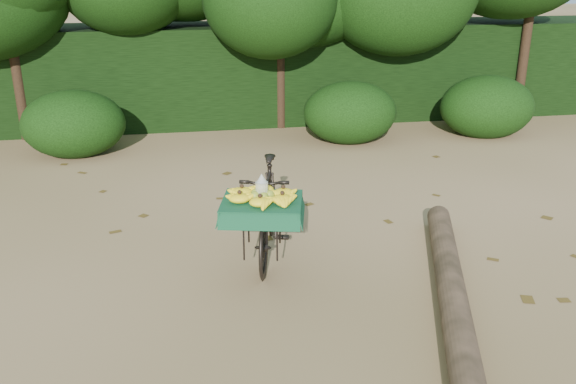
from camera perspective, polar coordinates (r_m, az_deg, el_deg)
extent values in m
plane|color=tan|center=(6.33, 3.03, -6.28)|extent=(80.00, 80.00, 0.00)
imported|color=black|center=(6.22, -1.90, -1.71)|extent=(0.84, 1.73, 1.00)
cube|color=black|center=(5.54, -2.46, -0.97)|extent=(0.45, 0.51, 0.03)
cube|color=#16532A|center=(5.54, -2.46, -0.81)|extent=(0.84, 0.75, 0.01)
ellipsoid|color=olive|center=(5.51, -1.74, -0.32)|extent=(0.10, 0.08, 0.11)
ellipsoid|color=olive|center=(5.57, -2.19, -0.10)|extent=(0.10, 0.08, 0.11)
ellipsoid|color=olive|center=(5.56, -3.02, -0.17)|extent=(0.10, 0.08, 0.11)
ellipsoid|color=olive|center=(5.49, -3.10, -0.43)|extent=(0.10, 0.08, 0.11)
ellipsoid|color=olive|center=(5.46, -2.30, -0.53)|extent=(0.10, 0.08, 0.11)
cylinder|color=#EAE5C6|center=(5.51, -2.47, 0.19)|extent=(0.12, 0.12, 0.15)
cylinder|color=brown|center=(5.70, 15.05, -8.85)|extent=(1.40, 3.37, 0.25)
cube|color=black|center=(12.03, -3.78, 11.11)|extent=(26.00, 1.80, 1.80)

